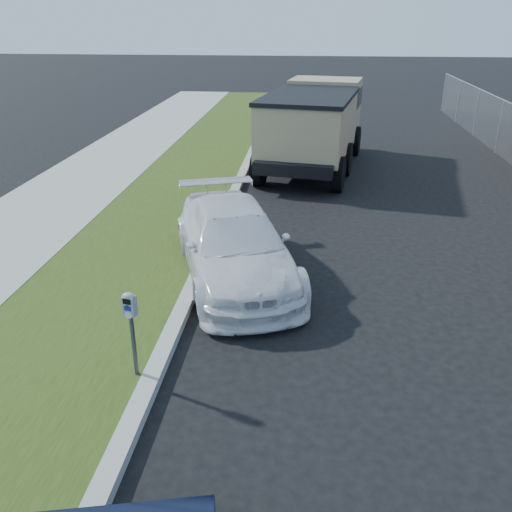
{
  "coord_description": "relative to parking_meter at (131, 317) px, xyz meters",
  "views": [
    {
      "loc": [
        -0.63,
        -6.85,
        4.55
      ],
      "look_at": [
        -1.4,
        1.0,
        1.0
      ],
      "focal_mm": 38.0,
      "sensor_mm": 36.0,
      "label": 1
    }
  ],
  "objects": [
    {
      "name": "dump_truck",
      "position": [
        2.33,
        11.61,
        0.4
      ],
      "size": [
        3.46,
        6.71,
        2.51
      ],
      "rotation": [
        0.0,
        0.0,
        -0.17
      ],
      "color": "black",
      "rests_on": "ground"
    },
    {
      "name": "parking_meter",
      "position": [
        0.0,
        0.0,
        0.0
      ],
      "size": [
        0.19,
        0.14,
        1.24
      ],
      "rotation": [
        0.0,
        0.0,
        -0.2
      ],
      "color": "#3F4247",
      "rests_on": "ground"
    },
    {
      "name": "streetside",
      "position": [
        -2.76,
        3.06,
        -0.95
      ],
      "size": [
        6.12,
        50.0,
        0.15
      ],
      "color": "gray",
      "rests_on": "ground"
    },
    {
      "name": "white_wagon",
      "position": [
        0.87,
        3.4,
        -0.35
      ],
      "size": [
        3.2,
        4.92,
        1.33
      ],
      "primitive_type": "imported",
      "rotation": [
        0.0,
        0.0,
        0.32
      ],
      "color": "white",
      "rests_on": "ground"
    },
    {
      "name": "ground",
      "position": [
        2.8,
        1.06,
        -1.01
      ],
      "size": [
        120.0,
        120.0,
        0.0
      ],
      "primitive_type": "plane",
      "color": "black",
      "rests_on": "ground"
    }
  ]
}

